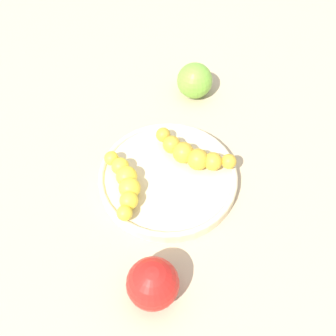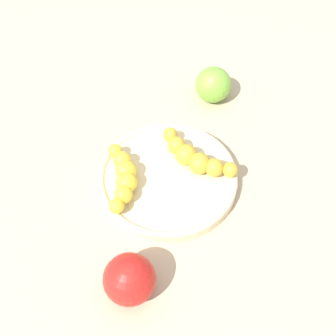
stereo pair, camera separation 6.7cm
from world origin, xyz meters
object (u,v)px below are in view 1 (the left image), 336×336
fruit_bowl (168,177)px  banana_spotted (192,153)px  apple_red (153,284)px  banana_yellow (125,183)px  apple_green (195,81)px

fruit_bowl → banana_spotted: 0.06m
fruit_bowl → apple_red: (-0.17, 0.09, 0.02)m
banana_yellow → apple_red: size_ratio=1.81×
fruit_bowl → apple_red: size_ratio=3.17×
apple_red → apple_green: (0.35, -0.21, -0.00)m
fruit_bowl → apple_red: 0.19m
banana_spotted → apple_green: bearing=-155.7°
fruit_bowl → apple_green: bearing=-34.0°
banana_spotted → apple_green: (0.16, -0.07, -0.00)m
apple_red → banana_spotted: bearing=-35.4°
apple_red → apple_green: apple_red is taller
fruit_bowl → banana_spotted: size_ratio=1.97×
banana_spotted → fruit_bowl: bearing=-23.7°
banana_yellow → apple_red: bearing=-89.0°
apple_green → banana_yellow: bearing=133.3°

